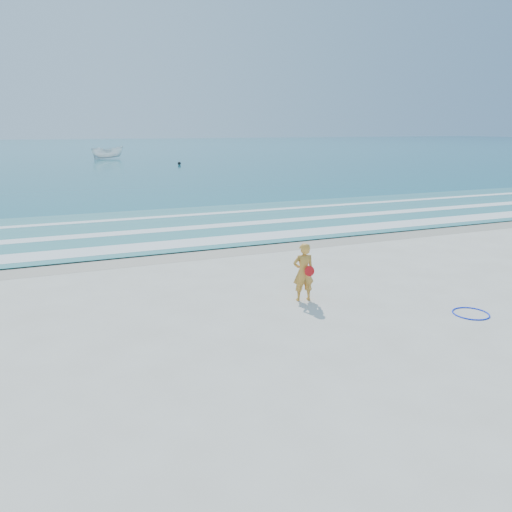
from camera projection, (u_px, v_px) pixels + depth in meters
name	position (u px, v px, depth m)	size (l,w,h in m)	color
ground	(311.00, 351.00, 10.14)	(400.00, 400.00, 0.00)	silver
wet_sand	(192.00, 252.00, 18.19)	(400.00, 2.40, 0.00)	#B2A893
ocean	(68.00, 149.00, 104.00)	(400.00, 190.00, 0.04)	#19727F
shallow	(162.00, 227.00, 22.65)	(400.00, 10.00, 0.01)	#59B7AD
foam_near	(183.00, 243.00, 19.34)	(400.00, 1.40, 0.01)	white
foam_mid	(166.00, 230.00, 21.93)	(400.00, 0.90, 0.01)	white
foam_far	(151.00, 218.00, 24.88)	(400.00, 0.60, 0.01)	white
hoop	(471.00, 313.00, 12.15)	(0.87, 0.87, 0.03)	#0E2DFF
boat	(108.00, 153.00, 71.34)	(1.71, 4.55, 1.76)	white
buoy	(179.00, 163.00, 59.84)	(0.39, 0.39, 0.39)	black
woman	(303.00, 272.00, 12.93)	(0.62, 0.46, 1.54)	orange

